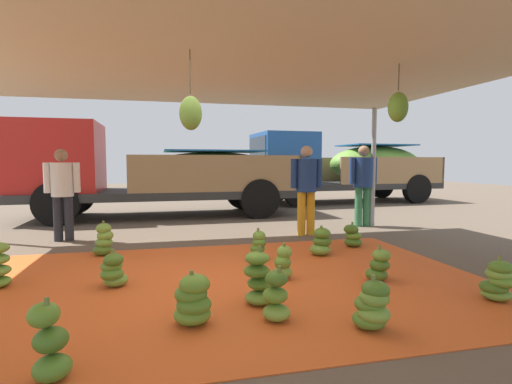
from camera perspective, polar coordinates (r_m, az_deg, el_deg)
ground_plane at (r=7.60m, az=-7.92°, el=-6.44°), size 40.00×40.00×0.00m
tarp_orange at (r=4.70m, az=-4.35°, el=-13.14°), size 6.18×4.09×0.01m
tent_canopy at (r=4.54m, az=-4.37°, el=19.22°), size 8.00×7.00×2.67m
banana_bunch_0 at (r=4.74m, az=32.01°, el=-11.14°), size 0.41×0.43×0.47m
banana_bunch_1 at (r=3.98m, az=0.43°, el=-12.71°), size 0.44×0.42×0.58m
banana_bunch_2 at (r=3.02m, az=-28.07°, el=-19.10°), size 0.35×0.34×0.54m
banana_bunch_3 at (r=3.60m, az=2.96°, el=-15.21°), size 0.30×0.31×0.49m
banana_bunch_4 at (r=4.78m, az=4.00°, el=-10.43°), size 0.26×0.25×0.44m
banana_bunch_6 at (r=6.38m, az=-21.47°, el=-6.62°), size 0.39×0.37×0.53m
banana_bunch_7 at (r=3.55m, az=16.70°, el=-15.78°), size 0.41×0.43×0.46m
banana_bunch_8 at (r=5.65m, az=0.30°, el=-8.01°), size 0.34×0.33×0.47m
banana_bunch_9 at (r=6.73m, az=14.02°, el=-6.34°), size 0.36×0.36×0.42m
banana_bunch_10 at (r=4.77m, az=-20.23°, el=-10.83°), size 0.35×0.35×0.44m
banana_bunch_11 at (r=4.93m, az=17.61°, el=-10.32°), size 0.31×0.31×0.43m
banana_bunch_12 at (r=6.04m, az=9.58°, el=-7.30°), size 0.42×0.41×0.45m
banana_bunch_13 at (r=3.55m, az=-9.26°, el=-15.50°), size 0.45×0.45×0.47m
cargo_truck_main at (r=10.51m, az=-15.22°, el=2.97°), size 7.00×2.41×2.40m
cargo_truck_far at (r=14.17m, az=12.47°, el=3.63°), size 6.62×2.65×2.40m
worker_0 at (r=8.90m, az=15.46°, el=1.79°), size 0.65×0.40×1.79m
worker_1 at (r=7.78m, az=-26.58°, el=0.58°), size 0.61×0.37×1.66m
worker_2 at (r=7.60m, az=7.41°, el=1.29°), size 0.64×0.39×1.74m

